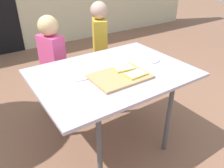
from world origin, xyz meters
name	(u,v)px	position (x,y,z in m)	size (l,w,h in m)	color
ground_plane	(113,141)	(0.00, 0.00, 0.00)	(16.00, 16.00, 0.00)	brown
dining_table	(113,79)	(0.00, 0.00, 0.65)	(1.17, 0.86, 0.71)	#B3A8BA
cutting_board	(120,76)	(-0.01, -0.11, 0.72)	(0.41, 0.30, 0.02)	tan
pizza_slice_near_right	(136,74)	(0.08, -0.17, 0.74)	(0.16, 0.11, 0.02)	gold
pizza_slice_far_right	(124,68)	(0.07, -0.04, 0.74)	(0.17, 0.12, 0.02)	gold
plate_white_left	(78,75)	(-0.25, 0.09, 0.72)	(0.20, 0.20, 0.01)	white
plate_white_right	(148,59)	(0.38, 0.03, 0.72)	(0.20, 0.20, 0.01)	white
child_left	(53,61)	(-0.23, 0.69, 0.60)	(0.21, 0.27, 1.04)	navy
child_right	(100,44)	(0.37, 0.80, 0.63)	(0.23, 0.28, 1.08)	#252A3C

